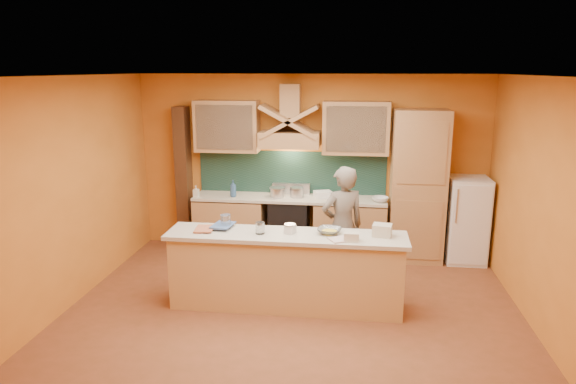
# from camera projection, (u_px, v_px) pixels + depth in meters

# --- Properties ---
(floor) EXTENTS (5.50, 5.00, 0.01)m
(floor) POSITION_uv_depth(u_px,v_px,m) (291.00, 318.00, 6.08)
(floor) COLOR brown
(floor) RESTS_ON ground
(ceiling) EXTENTS (5.50, 5.00, 0.01)m
(ceiling) POSITION_uv_depth(u_px,v_px,m) (291.00, 76.00, 5.42)
(ceiling) COLOR white
(ceiling) RESTS_ON wall_back
(wall_back) EXTENTS (5.50, 0.02, 2.80)m
(wall_back) POSITION_uv_depth(u_px,v_px,m) (310.00, 164.00, 8.16)
(wall_back) COLOR orange
(wall_back) RESTS_ON floor
(wall_front) EXTENTS (5.50, 0.02, 2.80)m
(wall_front) POSITION_uv_depth(u_px,v_px,m) (244.00, 301.00, 3.34)
(wall_front) COLOR orange
(wall_front) RESTS_ON floor
(wall_left) EXTENTS (0.02, 5.00, 2.80)m
(wall_left) POSITION_uv_depth(u_px,v_px,m) (62.00, 196.00, 6.09)
(wall_left) COLOR orange
(wall_left) RESTS_ON floor
(wall_right) EXTENTS (0.02, 5.00, 2.80)m
(wall_right) POSITION_uv_depth(u_px,v_px,m) (550.00, 212.00, 5.41)
(wall_right) COLOR orange
(wall_right) RESTS_ON floor
(base_cabinet_left) EXTENTS (1.10, 0.60, 0.86)m
(base_cabinet_left) POSITION_uv_depth(u_px,v_px,m) (231.00, 225.00, 8.26)
(base_cabinet_left) COLOR tan
(base_cabinet_left) RESTS_ON floor
(base_cabinet_right) EXTENTS (1.10, 0.60, 0.86)m
(base_cabinet_right) POSITION_uv_depth(u_px,v_px,m) (350.00, 229.00, 8.02)
(base_cabinet_right) COLOR tan
(base_cabinet_right) RESTS_ON floor
(counter_top) EXTENTS (3.00, 0.62, 0.04)m
(counter_top) POSITION_uv_depth(u_px,v_px,m) (289.00, 198.00, 8.03)
(counter_top) COLOR beige
(counter_top) RESTS_ON base_cabinet_left
(stove) EXTENTS (0.60, 0.58, 0.90)m
(stove) POSITION_uv_depth(u_px,v_px,m) (289.00, 226.00, 8.13)
(stove) COLOR black
(stove) RESTS_ON floor
(backsplash) EXTENTS (3.00, 0.03, 0.70)m
(backsplash) POSITION_uv_depth(u_px,v_px,m) (292.00, 173.00, 8.22)
(backsplash) COLOR #17322A
(backsplash) RESTS_ON wall_back
(range_hood) EXTENTS (0.92, 0.50, 0.24)m
(range_hood) POSITION_uv_depth(u_px,v_px,m) (290.00, 139.00, 7.86)
(range_hood) COLOR tan
(range_hood) RESTS_ON wall_back
(hood_chimney) EXTENTS (0.30, 0.30, 0.50)m
(hood_chimney) POSITION_uv_depth(u_px,v_px,m) (291.00, 101.00, 7.82)
(hood_chimney) COLOR tan
(hood_chimney) RESTS_ON wall_back
(upper_cabinet_left) EXTENTS (1.00, 0.35, 0.80)m
(upper_cabinet_left) POSITION_uv_depth(u_px,v_px,m) (227.00, 126.00, 8.01)
(upper_cabinet_left) COLOR tan
(upper_cabinet_left) RESTS_ON wall_back
(upper_cabinet_right) EXTENTS (1.00, 0.35, 0.80)m
(upper_cabinet_right) POSITION_uv_depth(u_px,v_px,m) (356.00, 128.00, 7.76)
(upper_cabinet_right) COLOR tan
(upper_cabinet_right) RESTS_ON wall_back
(pantry_column) EXTENTS (0.80, 0.60, 2.30)m
(pantry_column) POSITION_uv_depth(u_px,v_px,m) (418.00, 186.00, 7.72)
(pantry_column) COLOR tan
(pantry_column) RESTS_ON floor
(fridge) EXTENTS (0.58, 0.60, 1.30)m
(fridge) POSITION_uv_depth(u_px,v_px,m) (466.00, 220.00, 7.75)
(fridge) COLOR white
(fridge) RESTS_ON floor
(trim_column_left) EXTENTS (0.20, 0.30, 2.30)m
(trim_column_left) POSITION_uv_depth(u_px,v_px,m) (184.00, 178.00, 8.33)
(trim_column_left) COLOR #472816
(trim_column_left) RESTS_ON floor
(island_body) EXTENTS (2.80, 0.55, 0.88)m
(island_body) POSITION_uv_depth(u_px,v_px,m) (286.00, 273.00, 6.28)
(island_body) COLOR tan
(island_body) RESTS_ON floor
(island_top) EXTENTS (2.90, 0.62, 0.05)m
(island_top) POSITION_uv_depth(u_px,v_px,m) (286.00, 236.00, 6.17)
(island_top) COLOR beige
(island_top) RESTS_ON island_body
(person) EXTENTS (0.71, 0.61, 1.65)m
(person) POSITION_uv_depth(u_px,v_px,m) (342.00, 227.00, 6.84)
(person) COLOR #70665B
(person) RESTS_ON floor
(pot_large) EXTENTS (0.29, 0.29, 0.16)m
(pot_large) POSITION_uv_depth(u_px,v_px,m) (277.00, 193.00, 8.00)
(pot_large) COLOR silver
(pot_large) RESTS_ON stove
(pot_small) EXTENTS (0.28, 0.28, 0.15)m
(pot_small) POSITION_uv_depth(u_px,v_px,m) (296.00, 193.00, 8.01)
(pot_small) COLOR #B6B5BC
(pot_small) RESTS_ON stove
(soap_bottle_a) EXTENTS (0.09, 0.09, 0.18)m
(soap_bottle_a) POSITION_uv_depth(u_px,v_px,m) (196.00, 191.00, 8.01)
(soap_bottle_a) COLOR beige
(soap_bottle_a) RESTS_ON counter_top
(soap_bottle_b) EXTENTS (0.11, 0.11, 0.27)m
(soap_bottle_b) POSITION_uv_depth(u_px,v_px,m) (233.00, 188.00, 8.01)
(soap_bottle_b) COLOR #2E507E
(soap_bottle_b) RESTS_ON counter_top
(bowl_back) EXTENTS (0.27, 0.27, 0.08)m
(bowl_back) POSITION_uv_depth(u_px,v_px,m) (380.00, 199.00, 7.72)
(bowl_back) COLOR silver
(bowl_back) RESTS_ON counter_top
(dish_rack) EXTENTS (0.32, 0.29, 0.09)m
(dish_rack) POSITION_uv_depth(u_px,v_px,m) (323.00, 194.00, 8.00)
(dish_rack) COLOR white
(dish_rack) RESTS_ON counter_top
(book_lower) EXTENTS (0.25, 0.32, 0.03)m
(book_lower) POSITION_uv_depth(u_px,v_px,m) (195.00, 229.00, 6.29)
(book_lower) COLOR #B15F3F
(book_lower) RESTS_ON island_top
(book_upper) EXTENTS (0.28, 0.35, 0.02)m
(book_upper) POSITION_uv_depth(u_px,v_px,m) (214.00, 225.00, 6.40)
(book_upper) COLOR #446197
(book_upper) RESTS_ON island_top
(jar_large) EXTENTS (0.15, 0.15, 0.17)m
(jar_large) POSITION_uv_depth(u_px,v_px,m) (226.00, 221.00, 6.36)
(jar_large) COLOR silver
(jar_large) RESTS_ON island_top
(jar_small) EXTENTS (0.14, 0.14, 0.14)m
(jar_small) POSITION_uv_depth(u_px,v_px,m) (260.00, 228.00, 6.14)
(jar_small) COLOR silver
(jar_small) RESTS_ON island_top
(kitchen_scale) EXTENTS (0.15, 0.15, 0.10)m
(kitchen_scale) POSITION_uv_depth(u_px,v_px,m) (290.00, 229.00, 6.17)
(kitchen_scale) COLOR silver
(kitchen_scale) RESTS_ON island_top
(mixing_bowl) EXTENTS (0.34, 0.34, 0.07)m
(mixing_bowl) POSITION_uv_depth(u_px,v_px,m) (329.00, 231.00, 6.15)
(mixing_bowl) COLOR white
(mixing_bowl) RESTS_ON island_top
(cloth) EXTENTS (0.33, 0.31, 0.02)m
(cloth) POSITION_uv_depth(u_px,v_px,m) (341.00, 239.00, 5.93)
(cloth) COLOR beige
(cloth) RESTS_ON island_top
(grocery_bag_a) EXTENTS (0.25, 0.21, 0.14)m
(grocery_bag_a) POSITION_uv_depth(u_px,v_px,m) (382.00, 230.00, 6.06)
(grocery_bag_a) COLOR beige
(grocery_bag_a) RESTS_ON island_top
(grocery_bag_b) EXTENTS (0.17, 0.14, 0.10)m
(grocery_bag_b) POSITION_uv_depth(u_px,v_px,m) (351.00, 237.00, 5.89)
(grocery_bag_b) COLOR beige
(grocery_bag_b) RESTS_ON island_top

